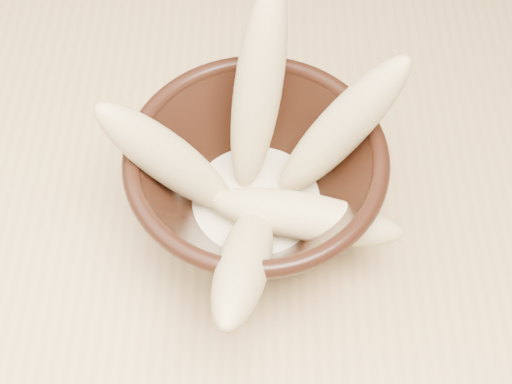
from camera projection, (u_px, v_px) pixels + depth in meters
table at (361, 187)px, 0.71m from camera, size 1.20×0.80×0.75m
bowl at (256, 186)px, 0.55m from camera, size 0.19×0.19×0.11m
milk_puddle at (256, 203)px, 0.57m from camera, size 0.11×0.11×0.02m
banana_upright at (258, 90)px, 0.53m from camera, size 0.07×0.11×0.17m
banana_left at (169, 159)px, 0.52m from camera, size 0.12×0.05×0.13m
banana_right at (340, 130)px, 0.52m from camera, size 0.12×0.07×0.15m
banana_across at (304, 216)px, 0.53m from camera, size 0.15×0.07×0.05m
banana_front at (244, 262)px, 0.49m from camera, size 0.06×0.16×0.12m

